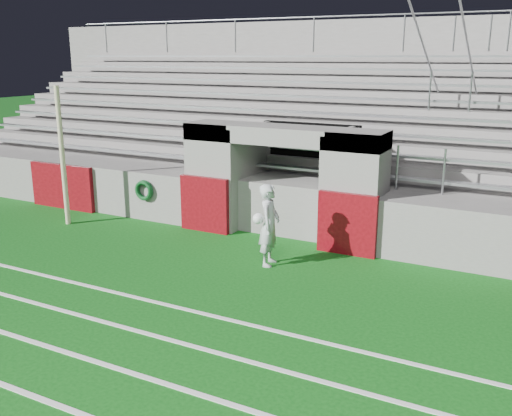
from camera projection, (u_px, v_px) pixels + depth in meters
The scene contains 5 objects.
ground at pixel (202, 286), 10.62m from camera, with size 90.00×90.00×0.00m, color #0D4E11.
field_post at pixel (62, 157), 14.10m from camera, with size 0.12×0.12×3.46m, color beige.
stadium_structure at pixel (345, 147), 17.06m from camera, with size 26.00×8.48×5.42m.
goalkeeper_with_ball at pixel (269, 225), 11.50m from camera, with size 0.53×0.68×1.69m.
hose_coil at pixel (144, 190), 14.53m from camera, with size 0.53×0.15×0.53m.
Camera 1 is at (5.48, -8.29, 4.15)m, focal length 40.00 mm.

